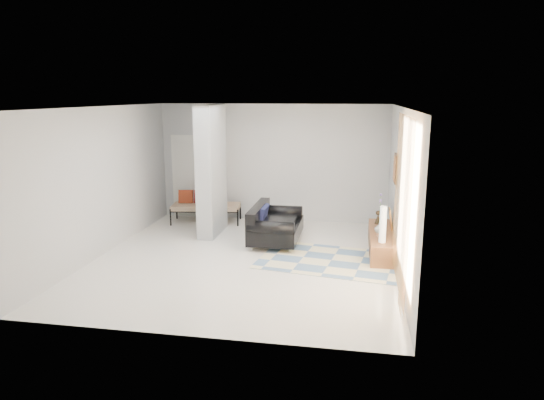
# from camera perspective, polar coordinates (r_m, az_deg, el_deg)

# --- Properties ---
(floor) EXTENTS (6.00, 6.00, 0.00)m
(floor) POSITION_cam_1_polar(r_m,az_deg,el_deg) (9.14, -3.21, -6.97)
(floor) COLOR white
(floor) RESTS_ON ground
(ceiling) EXTENTS (6.00, 6.00, 0.00)m
(ceiling) POSITION_cam_1_polar(r_m,az_deg,el_deg) (8.63, -3.43, 10.87)
(ceiling) COLOR white
(ceiling) RESTS_ON wall_back
(wall_back) EXTENTS (6.00, 0.00, 6.00)m
(wall_back) POSITION_cam_1_polar(r_m,az_deg,el_deg) (11.68, 0.06, 4.37)
(wall_back) COLOR #B1B4B6
(wall_back) RESTS_ON ground
(wall_front) EXTENTS (6.00, 0.00, 6.00)m
(wall_front) POSITION_cam_1_polar(r_m,az_deg,el_deg) (5.97, -9.92, -3.57)
(wall_front) COLOR #B1B4B6
(wall_front) RESTS_ON ground
(wall_left) EXTENTS (0.00, 6.00, 6.00)m
(wall_left) POSITION_cam_1_polar(r_m,az_deg,el_deg) (9.77, -19.22, 2.12)
(wall_left) COLOR #B1B4B6
(wall_left) RESTS_ON ground
(wall_right) EXTENTS (0.00, 6.00, 6.00)m
(wall_right) POSITION_cam_1_polar(r_m,az_deg,el_deg) (8.58, 14.87, 1.05)
(wall_right) COLOR #B1B4B6
(wall_right) RESTS_ON ground
(partition_column) EXTENTS (0.35, 1.20, 2.80)m
(partition_column) POSITION_cam_1_polar(r_m,az_deg,el_deg) (10.58, -7.14, 3.45)
(partition_column) COLOR #9FA3A6
(partition_column) RESTS_ON floor
(hallway_door) EXTENTS (0.85, 0.06, 2.04)m
(hallway_door) POSITION_cam_1_polar(r_m,az_deg,el_deg) (12.23, -9.72, 2.76)
(hallway_door) COLOR silver
(hallway_door) RESTS_ON floor
(curtain) EXTENTS (0.00, 2.55, 2.55)m
(curtain) POSITION_cam_1_polar(r_m,az_deg,el_deg) (7.44, 14.98, -0.25)
(curtain) COLOR gold
(curtain) RESTS_ON wall_right
(wall_art) EXTENTS (0.04, 0.45, 0.55)m
(wall_art) POSITION_cam_1_polar(r_m,az_deg,el_deg) (9.43, 14.33, 3.61)
(wall_art) COLOR #38200F
(wall_art) RESTS_ON wall_right
(media_console) EXTENTS (0.45, 2.04, 0.80)m
(media_console) POSITION_cam_1_polar(r_m,az_deg,el_deg) (9.73, 12.70, -4.78)
(media_console) COLOR brown
(media_console) RESTS_ON floor
(loveseat) EXTENTS (0.96, 1.65, 0.76)m
(loveseat) POSITION_cam_1_polar(r_m,az_deg,el_deg) (10.09, 0.15, -2.97)
(loveseat) COLOR silver
(loveseat) RESTS_ON floor
(daybed) EXTENTS (1.69, 0.90, 0.77)m
(daybed) POSITION_cam_1_polar(r_m,az_deg,el_deg) (11.72, -7.88, -0.58)
(daybed) COLOR black
(daybed) RESTS_ON floor
(area_rug) EXTENTS (2.84, 2.11, 0.01)m
(area_rug) POSITION_cam_1_polar(r_m,az_deg,el_deg) (9.11, 7.01, -7.06)
(area_rug) COLOR beige
(area_rug) RESTS_ON floor
(cylinder_lamp) EXTENTS (0.12, 0.12, 0.67)m
(cylinder_lamp) POSITION_cam_1_polar(r_m,az_deg,el_deg) (8.93, 12.92, -2.82)
(cylinder_lamp) COLOR silver
(cylinder_lamp) RESTS_ON media_console
(bronze_figurine) EXTENTS (0.15, 0.15, 0.27)m
(bronze_figurine) POSITION_cam_1_polar(r_m,az_deg,el_deg) (10.23, 12.36, -2.00)
(bronze_figurine) COLOR #312416
(bronze_figurine) RESTS_ON media_console
(vase) EXTENTS (0.20, 0.20, 0.19)m
(vase) POSITION_cam_1_polar(r_m,az_deg,el_deg) (9.58, 12.50, -3.23)
(vase) COLOR silver
(vase) RESTS_ON media_console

